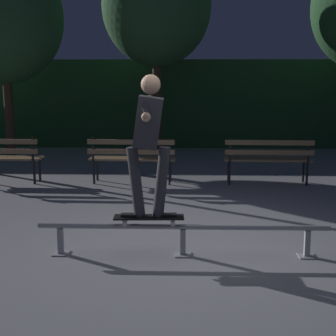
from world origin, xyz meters
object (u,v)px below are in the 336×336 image
skateboarder (148,134)px  tree_far_left (3,18)px  park_bench_right_center (268,156)px  park_bench_left_center (132,155)px  skateboard (149,218)px  grind_rail (183,232)px  tree_behind_benches (156,6)px

skateboarder → tree_far_left: bearing=120.3°
park_bench_right_center → park_bench_left_center: bearing=180.0°
park_bench_right_center → tree_far_left: size_ratio=0.33×
skateboard → skateboarder: bearing=2.3°
park_bench_left_center → grind_rail: bearing=-75.7°
park_bench_left_center → park_bench_right_center: size_ratio=1.00×
skateboard → tree_far_left: bearing=120.3°
park_bench_left_center → tree_behind_benches: 4.90m
tree_behind_benches → tree_far_left: bearing=-165.7°
park_bench_left_center → tree_far_left: 5.14m
skateboarder → tree_far_left: 7.87m
grind_rail → park_bench_right_center: 4.06m
grind_rail → park_bench_left_center: 3.87m
skateboard → skateboarder: 0.94m
grind_rail → skateboarder: bearing=180.0°
skateboarder → tree_behind_benches: size_ratio=0.30×
park_bench_right_center → tree_far_left: tree_far_left is taller
grind_rail → tree_behind_benches: tree_behind_benches is taller
skateboard → park_bench_right_center: park_bench_right_center is taller
park_bench_right_center → grind_rail: bearing=-112.6°
park_bench_right_center → tree_far_left: 7.01m
park_bench_right_center → skateboarder: bearing=-117.4°
skateboard → tree_behind_benches: 8.16m
grind_rail → skateboard: bearing=-180.0°
skateboard → skateboarder: size_ratio=0.50×
skateboarder → park_bench_right_center: skateboarder is taller
grind_rail → tree_far_left: (-4.22, 6.58, 3.04)m
park_bench_right_center → tree_behind_benches: 5.38m
grind_rail → skateboard: (-0.38, -0.00, 0.16)m
grind_rail → skateboarder: 1.16m
tree_far_left → skateboarder: bearing=-59.7°
tree_far_left → tree_behind_benches: tree_behind_benches is taller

